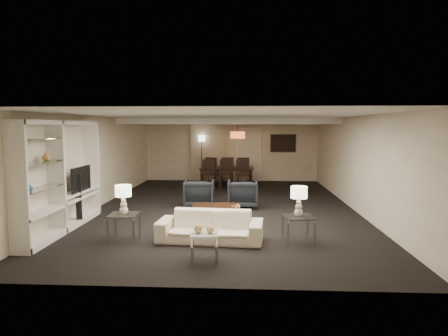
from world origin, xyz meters
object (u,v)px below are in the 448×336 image
at_px(table_lamp_left, 123,200).
at_px(armchair_right, 242,194).
at_px(chair_fr, 243,171).
at_px(floor_speaker, 79,199).
at_px(chair_nm, 226,174).
at_px(coffee_table, 216,213).
at_px(dining_table, 227,177).
at_px(vase_blue, 29,187).
at_px(television, 77,179).
at_px(chair_fl, 212,170).
at_px(armchair_left, 199,194).
at_px(pendant_light, 238,135).
at_px(vase_amber, 46,156).
at_px(table_lamp_right, 299,201).
at_px(side_table_right, 298,229).
at_px(chair_fm, 227,170).
at_px(sofa, 210,226).
at_px(chair_nl, 209,174).
at_px(side_table_left, 124,227).
at_px(chair_nr, 242,175).
at_px(floor_lamp, 202,158).
at_px(marble_table, 204,247).

bearing_deg(table_lamp_left, armchair_right, 55.12).
height_order(table_lamp_left, chair_fr, table_lamp_left).
distance_m(floor_speaker, chair_nm, 6.17).
height_order(coffee_table, armchair_right, armchair_right).
xyz_separation_m(table_lamp_left, dining_table, (1.67, 7.18, -0.46)).
bearing_deg(vase_blue, coffee_table, 35.21).
bearing_deg(television, coffee_table, -84.72).
height_order(chair_nm, chair_fl, same).
bearing_deg(armchair_left, vase_blue, 54.15).
height_order(pendant_light, vase_amber, pendant_light).
bearing_deg(armchair_left, vase_amber, 49.03).
bearing_deg(table_lamp_right, side_table_right, 0.00).
bearing_deg(armchair_left, pendant_light, -108.58).
xyz_separation_m(pendant_light, chair_nm, (-0.42, -0.21, -1.40)).
relative_size(chair_nm, chair_fm, 1.00).
relative_size(sofa, chair_fl, 1.94).
bearing_deg(chair_fm, chair_nm, 85.61).
bearing_deg(chair_nl, pendant_light, 6.17).
distance_m(table_lamp_right, television, 5.06).
distance_m(armchair_left, chair_fl, 4.53).
distance_m(coffee_table, dining_table, 5.58).
xyz_separation_m(side_table_right, chair_fl, (-2.33, 7.83, 0.26)).
distance_m(armchair_right, table_lamp_left, 4.05).
xyz_separation_m(side_table_left, chair_nr, (2.27, 6.53, 0.26)).
relative_size(dining_table, chair_nl, 1.92).
relative_size(pendant_light, floor_lamp, 0.28).
relative_size(coffee_table, floor_lamp, 0.59).
bearing_deg(vase_blue, sofa, 11.77).
bearing_deg(chair_fl, table_lamp_left, 89.60).
distance_m(chair_nm, chair_fr, 1.43).
relative_size(chair_nm, floor_lamp, 0.56).
distance_m(vase_blue, vase_amber, 0.85).
distance_m(television, dining_table, 6.71).
distance_m(side_table_left, chair_fr, 8.16).
bearing_deg(dining_table, table_lamp_left, -104.94).
bearing_deg(chair_nr, floor_lamp, 131.67).
distance_m(marble_table, floor_speaker, 3.87).
bearing_deg(table_lamp_right, floor_lamp, 108.31).
height_order(marble_table, dining_table, dining_table).
distance_m(chair_nm, chair_fl, 1.43).
relative_size(chair_fm, chair_fr, 1.00).
bearing_deg(dining_table, chair_nl, -134.53).
distance_m(vase_amber, chair_nl, 7.11).
relative_size(sofa, table_lamp_right, 3.53).
relative_size(armchair_left, chair_fl, 0.79).
bearing_deg(armchair_left, coffee_table, 106.98).
bearing_deg(side_table_right, chair_fm, 102.43).
bearing_deg(coffee_table, pendant_light, 85.62).
xyz_separation_m(table_lamp_left, marble_table, (1.70, -1.10, -0.58)).
height_order(armchair_right, television, television).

